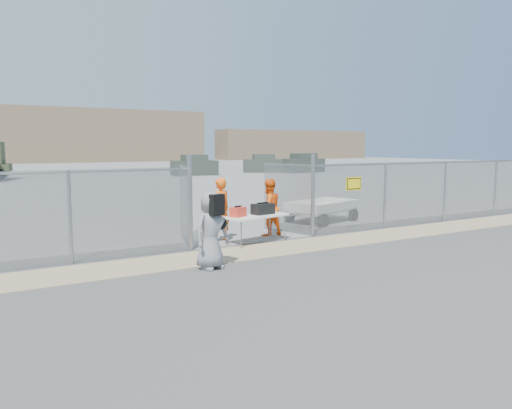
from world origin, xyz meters
TOP-DOWN VIEW (x-y plane):
  - ground at (0.00, 0.00)m, footprint 160.00×160.00m
  - tarmac_inside at (0.00, 42.00)m, footprint 160.00×80.00m
  - dirt_strip at (0.00, 1.00)m, footprint 44.00×1.60m
  - distant_hills at (5.00, 78.00)m, footprint 140.00×6.00m
  - chain_link_fence at (0.00, 2.00)m, footprint 40.00×0.20m
  - folding_table at (-0.01, 1.98)m, footprint 2.01×1.16m
  - orange_bag at (-0.60, 1.96)m, footprint 0.50×0.43m
  - black_duffel at (0.26, 2.05)m, footprint 0.68×0.47m
  - security_worker_left at (-0.77, 2.73)m, footprint 0.73×0.53m
  - security_worker_right at (0.92, 2.79)m, footprint 0.89×0.71m
  - visitor at (-2.39, -0.04)m, footprint 0.97×0.76m
  - utility_trailer at (4.04, 4.13)m, footprint 3.77×2.64m
  - parked_vehicle_near at (11.84, 33.03)m, footprint 4.39×2.43m
  - parked_vehicle_mid at (20.13, 34.13)m, footprint 4.51×3.39m
  - parked_vehicle_far at (23.66, 31.95)m, footprint 4.45×2.32m

SIDE VIEW (x-z plane):
  - ground at x=0.00m, z-range 0.00..0.00m
  - tarmac_inside at x=0.00m, z-range 0.00..0.01m
  - dirt_strip at x=0.00m, z-range 0.00..0.01m
  - folding_table at x=-0.01m, z-range 0.00..0.80m
  - utility_trailer at x=4.04m, z-range 0.00..0.83m
  - security_worker_right at x=0.92m, z-range 0.00..1.75m
  - visitor at x=-2.39m, z-range 0.00..1.75m
  - security_worker_left at x=-0.77m, z-range 0.00..1.84m
  - parked_vehicle_mid at x=20.13m, z-range 0.00..1.86m
  - orange_bag at x=-0.60m, z-range 0.80..1.07m
  - parked_vehicle_near at x=11.84m, z-range 0.00..1.89m
  - black_duffel at x=0.26m, z-range 0.80..1.10m
  - parked_vehicle_far at x=23.66m, z-range 0.00..1.94m
  - chain_link_fence at x=0.00m, z-range 0.00..2.20m
  - distant_hills at x=5.00m, z-range 0.00..9.00m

